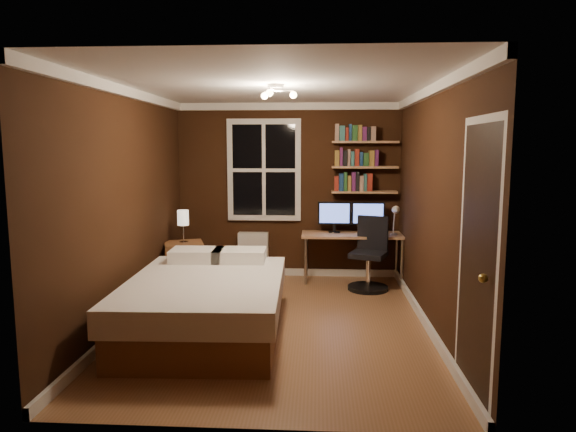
# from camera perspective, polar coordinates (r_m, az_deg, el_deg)

# --- Properties ---
(floor) EXTENTS (4.20, 4.20, 0.00)m
(floor) POSITION_cam_1_polar(r_m,az_deg,el_deg) (5.65, -1.20, -11.79)
(floor) COLOR brown
(floor) RESTS_ON ground
(wall_back) EXTENTS (3.20, 0.04, 2.50)m
(wall_back) POSITION_cam_1_polar(r_m,az_deg,el_deg) (7.45, 0.05, 2.82)
(wall_back) COLOR black
(wall_back) RESTS_ON ground
(wall_left) EXTENTS (0.04, 4.20, 2.50)m
(wall_left) POSITION_cam_1_polar(r_m,az_deg,el_deg) (5.72, -17.44, 0.97)
(wall_left) COLOR black
(wall_left) RESTS_ON ground
(wall_right) EXTENTS (0.04, 4.20, 2.50)m
(wall_right) POSITION_cam_1_polar(r_m,az_deg,el_deg) (5.47, 15.71, 0.76)
(wall_right) COLOR black
(wall_right) RESTS_ON ground
(ceiling) EXTENTS (3.20, 4.20, 0.02)m
(ceiling) POSITION_cam_1_polar(r_m,az_deg,el_deg) (5.36, -1.28, 14.30)
(ceiling) COLOR white
(ceiling) RESTS_ON wall_back
(window) EXTENTS (1.06, 0.06, 1.46)m
(window) POSITION_cam_1_polar(r_m,az_deg,el_deg) (7.42, -2.67, 5.11)
(window) COLOR silver
(window) RESTS_ON wall_back
(door) EXTENTS (0.03, 0.82, 2.05)m
(door) POSITION_cam_1_polar(r_m,az_deg,el_deg) (4.03, 20.15, -5.11)
(door) COLOR black
(door) RESTS_ON ground
(door_knob) EXTENTS (0.06, 0.06, 0.06)m
(door_knob) POSITION_cam_1_polar(r_m,az_deg,el_deg) (3.74, 20.86, -6.49)
(door_knob) COLOR #B59A42
(door_knob) RESTS_ON door
(ceiling_fixture) EXTENTS (0.44, 0.44, 0.18)m
(ceiling_fixture) POSITION_cam_1_polar(r_m,az_deg,el_deg) (5.25, -1.37, 13.34)
(ceiling_fixture) COLOR beige
(ceiling_fixture) RESTS_ON ceiling
(bookshelf_lower) EXTENTS (0.92, 0.22, 0.03)m
(bookshelf_lower) POSITION_cam_1_polar(r_m,az_deg,el_deg) (7.34, 8.45, 2.66)
(bookshelf_lower) COLOR tan
(bookshelf_lower) RESTS_ON wall_back
(books_row_lower) EXTENTS (0.54, 0.16, 0.23)m
(books_row_lower) POSITION_cam_1_polar(r_m,az_deg,el_deg) (7.33, 8.47, 3.68)
(books_row_lower) COLOR maroon
(books_row_lower) RESTS_ON bookshelf_lower
(bookshelf_middle) EXTENTS (0.92, 0.22, 0.03)m
(bookshelf_middle) POSITION_cam_1_polar(r_m,az_deg,el_deg) (7.32, 8.50, 5.39)
(bookshelf_middle) COLOR tan
(bookshelf_middle) RESTS_ON wall_back
(books_row_middle) EXTENTS (0.60, 0.16, 0.23)m
(books_row_middle) POSITION_cam_1_polar(r_m,az_deg,el_deg) (7.32, 8.52, 6.41)
(books_row_middle) COLOR navy
(books_row_middle) RESTS_ON bookshelf_middle
(bookshelf_upper) EXTENTS (0.92, 0.22, 0.03)m
(bookshelf_upper) POSITION_cam_1_polar(r_m,az_deg,el_deg) (7.32, 8.56, 8.13)
(bookshelf_upper) COLOR tan
(bookshelf_upper) RESTS_ON wall_back
(books_row_upper) EXTENTS (0.54, 0.16, 0.23)m
(books_row_upper) POSITION_cam_1_polar(r_m,az_deg,el_deg) (7.32, 8.58, 9.15)
(books_row_upper) COLOR #275825
(books_row_upper) RESTS_ON bookshelf_upper
(bed) EXTENTS (1.58, 2.15, 0.72)m
(bed) POSITION_cam_1_polar(r_m,az_deg,el_deg) (5.34, -9.05, -9.60)
(bed) COLOR brown
(bed) RESTS_ON ground
(nightstand) EXTENTS (0.62, 0.62, 0.62)m
(nightstand) POSITION_cam_1_polar(r_m,az_deg,el_deg) (7.03, -11.45, -5.40)
(nightstand) COLOR brown
(nightstand) RESTS_ON ground
(bedside_lamp) EXTENTS (0.15, 0.15, 0.44)m
(bedside_lamp) POSITION_cam_1_polar(r_m,az_deg,el_deg) (6.93, -11.56, -1.15)
(bedside_lamp) COLOR #EFE0C9
(bedside_lamp) RESTS_ON nightstand
(radiator) EXTENTS (0.43, 0.15, 0.65)m
(radiator) POSITION_cam_1_polar(r_m,az_deg,el_deg) (7.51, -3.87, -4.29)
(radiator) COLOR white
(radiator) RESTS_ON ground
(desk) EXTENTS (1.43, 0.54, 0.68)m
(desk) POSITION_cam_1_polar(r_m,az_deg,el_deg) (7.25, 7.21, -2.43)
(desk) COLOR tan
(desk) RESTS_ON ground
(monitor_left) EXTENTS (0.47, 0.12, 0.44)m
(monitor_left) POSITION_cam_1_polar(r_m,az_deg,el_deg) (7.26, 5.18, -0.13)
(monitor_left) COLOR black
(monitor_left) RESTS_ON desk
(monitor_right) EXTENTS (0.47, 0.12, 0.44)m
(monitor_right) POSITION_cam_1_polar(r_m,az_deg,el_deg) (7.29, 8.88, -0.16)
(monitor_right) COLOR black
(monitor_right) RESTS_ON desk
(desk_lamp) EXTENTS (0.14, 0.32, 0.44)m
(desk_lamp) POSITION_cam_1_polar(r_m,az_deg,el_deg) (7.11, 11.78, -0.43)
(desk_lamp) COLOR silver
(desk_lamp) RESTS_ON desk
(office_chair) EXTENTS (0.56, 0.56, 0.97)m
(office_chair) POSITION_cam_1_polar(r_m,az_deg,el_deg) (6.92, 9.02, -5.10)
(office_chair) COLOR black
(office_chair) RESTS_ON ground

